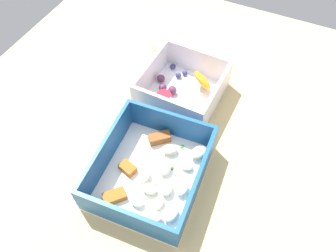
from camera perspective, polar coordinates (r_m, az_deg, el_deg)
The scene contains 4 objects.
table_surface at distance 58.19cm, azimuth 0.97°, elevation -1.25°, with size 80.00×80.00×2.00cm, color tan.
pasta_container at distance 50.94cm, azimuth -2.67°, elevation -7.93°, with size 18.66×16.45×5.94cm.
fruit_bowl at distance 60.57cm, azimuth 2.59°, elevation 6.24°, with size 14.11×13.84×5.97cm.
paper_cup_liner at distance 71.82cm, azimuth -1.71°, elevation 14.07°, with size 3.54×3.54×1.68cm, color white.
Camera 1 is at (-30.65, -13.29, 48.64)cm, focal length 35.56 mm.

